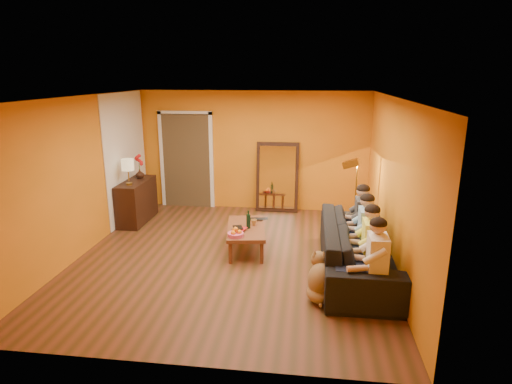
# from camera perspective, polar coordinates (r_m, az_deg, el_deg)

# --- Properties ---
(room_shell) EXTENTS (5.00, 5.50, 2.60)m
(room_shell) POSITION_cam_1_polar(r_m,az_deg,el_deg) (7.11, -2.93, 2.15)
(room_shell) COLOR brown
(room_shell) RESTS_ON ground
(white_accent) EXTENTS (0.02, 1.90, 2.58)m
(white_accent) POSITION_cam_1_polar(r_m,az_deg,el_deg) (9.14, -16.93, 4.49)
(white_accent) COLOR white
(white_accent) RESTS_ON wall_left
(doorway_recess) EXTENTS (1.06, 0.30, 2.10)m
(doorway_recess) POSITION_cam_1_polar(r_m,az_deg,el_deg) (9.85, -9.03, 4.24)
(doorway_recess) COLOR #3F2D19
(doorway_recess) RESTS_ON floor
(door_jamb_left) EXTENTS (0.08, 0.06, 2.20)m
(door_jamb_left) POSITION_cam_1_polar(r_m,az_deg,el_deg) (9.91, -12.40, 4.14)
(door_jamb_left) COLOR white
(door_jamb_left) RESTS_ON wall_back
(door_jamb_right) EXTENTS (0.08, 0.06, 2.20)m
(door_jamb_right) POSITION_cam_1_polar(r_m,az_deg,el_deg) (9.59, -5.95, 4.05)
(door_jamb_right) COLOR white
(door_jamb_right) RESTS_ON wall_back
(door_header) EXTENTS (1.22, 0.06, 0.08)m
(door_header) POSITION_cam_1_polar(r_m,az_deg,el_deg) (9.58, -9.50, 10.39)
(door_header) COLOR white
(door_header) RESTS_ON wall_back
(mirror_frame) EXTENTS (0.92, 0.27, 1.51)m
(mirror_frame) POSITION_cam_1_polar(r_m,az_deg,el_deg) (9.35, 2.87, 2.00)
(mirror_frame) COLOR black
(mirror_frame) RESTS_ON floor
(mirror_glass) EXTENTS (0.78, 0.21, 1.35)m
(mirror_glass) POSITION_cam_1_polar(r_m,az_deg,el_deg) (9.31, 2.85, 1.95)
(mirror_glass) COLOR white
(mirror_glass) RESTS_ON mirror_frame
(sideboard) EXTENTS (0.44, 1.18, 0.85)m
(sideboard) POSITION_cam_1_polar(r_m,az_deg,el_deg) (9.07, -15.59, -1.19)
(sideboard) COLOR black
(sideboard) RESTS_ON floor
(table_lamp) EXTENTS (0.24, 0.24, 0.51)m
(table_lamp) POSITION_cam_1_polar(r_m,az_deg,el_deg) (8.63, -16.67, 2.57)
(table_lamp) COLOR beige
(table_lamp) RESTS_ON sideboard
(sofa) EXTENTS (2.67, 1.05, 0.78)m
(sofa) POSITION_cam_1_polar(r_m,az_deg,el_deg) (6.71, 13.36, -7.28)
(sofa) COLOR black
(sofa) RESTS_ON floor
(coffee_table) EXTENTS (0.80, 1.30, 0.42)m
(coffee_table) POSITION_cam_1_polar(r_m,az_deg,el_deg) (7.38, -1.34, -6.21)
(coffee_table) COLOR brown
(coffee_table) RESTS_ON floor
(floor_lamp) EXTENTS (0.35, 0.30, 1.44)m
(floor_lamp) POSITION_cam_1_polar(r_m,az_deg,el_deg) (8.07, 13.13, -0.89)
(floor_lamp) COLOR #A98831
(floor_lamp) RESTS_ON floor
(dog) EXTENTS (0.46, 0.62, 0.67)m
(dog) POSITION_cam_1_polar(r_m,az_deg,el_deg) (5.86, 8.63, -11.11)
(dog) COLOR olive
(dog) RESTS_ON floor
(person_far_left) EXTENTS (0.70, 0.44, 1.22)m
(person_far_left) POSITION_cam_1_polar(r_m,az_deg,el_deg) (5.73, 15.80, -9.12)
(person_far_left) COLOR silver
(person_far_left) RESTS_ON sofa
(person_mid_left) EXTENTS (0.70, 0.44, 1.22)m
(person_mid_left) POSITION_cam_1_polar(r_m,az_deg,el_deg) (6.23, 15.09, -7.03)
(person_mid_left) COLOR #EFF050
(person_mid_left) RESTS_ON sofa
(person_mid_right) EXTENTS (0.70, 0.44, 1.22)m
(person_mid_right) POSITION_cam_1_polar(r_m,az_deg,el_deg) (6.74, 14.50, -5.25)
(person_mid_right) COLOR #8BB6D7
(person_mid_right) RESTS_ON sofa
(person_far_right) EXTENTS (0.70, 0.44, 1.22)m
(person_far_right) POSITION_cam_1_polar(r_m,az_deg,el_deg) (7.25, 13.99, -3.72)
(person_far_right) COLOR #323237
(person_far_right) RESTS_ON sofa
(fruit_bowl) EXTENTS (0.26, 0.26, 0.16)m
(fruit_bowl) POSITION_cam_1_polar(r_m,az_deg,el_deg) (6.88, -2.74, -5.30)
(fruit_bowl) COLOR #DA4D76
(fruit_bowl) RESTS_ON coffee_table
(wine_bottle) EXTENTS (0.07, 0.07, 0.31)m
(wine_bottle) POSITION_cam_1_polar(r_m,az_deg,el_deg) (7.20, -1.02, -3.68)
(wine_bottle) COLOR black
(wine_bottle) RESTS_ON coffee_table
(tumbler) EXTENTS (0.12, 0.12, 0.10)m
(tumbler) POSITION_cam_1_polar(r_m,az_deg,el_deg) (7.39, -0.29, -4.06)
(tumbler) COLOR #B27F3F
(tumbler) RESTS_ON coffee_table
(laptop) EXTENTS (0.35, 0.25, 0.03)m
(laptop) POSITION_cam_1_polar(r_m,az_deg,el_deg) (7.61, 0.39, -3.75)
(laptop) COLOR black
(laptop) RESTS_ON coffee_table
(book_lower) EXTENTS (0.22, 0.26, 0.02)m
(book_lower) POSITION_cam_1_polar(r_m,az_deg,el_deg) (7.15, -3.02, -5.08)
(book_lower) COLOR black
(book_lower) RESTS_ON coffee_table
(book_mid) EXTENTS (0.26, 0.30, 0.02)m
(book_mid) POSITION_cam_1_polar(r_m,az_deg,el_deg) (7.15, -2.93, -4.90)
(book_mid) COLOR red
(book_mid) RESTS_ON book_lower
(book_upper) EXTENTS (0.21, 0.24, 0.02)m
(book_upper) POSITION_cam_1_polar(r_m,az_deg,el_deg) (7.12, -3.04, -4.81)
(book_upper) COLOR black
(book_upper) RESTS_ON book_mid
(vase) EXTENTS (0.18, 0.18, 0.18)m
(vase) POSITION_cam_1_polar(r_m,az_deg,el_deg) (9.16, -15.23, 2.35)
(vase) COLOR black
(vase) RESTS_ON sideboard
(flowers) EXTENTS (0.17, 0.17, 0.51)m
(flowers) POSITION_cam_1_polar(r_m,az_deg,el_deg) (9.10, -15.36, 4.09)
(flowers) COLOR red
(flowers) RESTS_ON vase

